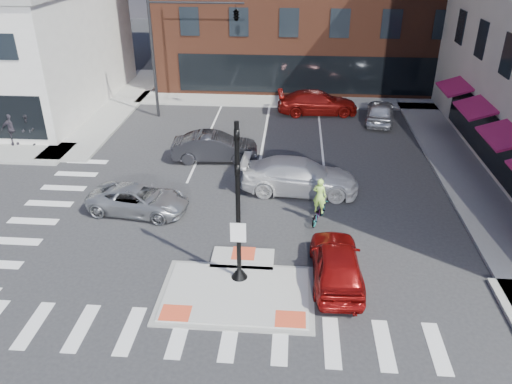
# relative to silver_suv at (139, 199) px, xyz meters

# --- Properties ---
(ground) EXTENTS (120.00, 120.00, 0.00)m
(ground) POSITION_rel_silver_suv_xyz_m (5.05, -5.00, -0.63)
(ground) COLOR #28282B
(ground) RESTS_ON ground
(refuge_island) EXTENTS (5.40, 4.65, 0.13)m
(refuge_island) POSITION_rel_silver_suv_xyz_m (5.05, -5.26, -0.57)
(refuge_island) COLOR gray
(refuge_island) RESTS_ON ground
(sidewalk_nw) EXTENTS (23.50, 20.50, 0.15)m
(sidewalk_nw) POSITION_rel_silver_suv_xyz_m (-11.72, 10.29, -0.55)
(sidewalk_nw) COLOR gray
(sidewalk_nw) RESTS_ON ground
(sidewalk_e) EXTENTS (3.00, 24.00, 0.15)m
(sidewalk_e) POSITION_rel_silver_suv_xyz_m (15.85, 5.00, -0.55)
(sidewalk_e) COLOR gray
(sidewalk_e) RESTS_ON ground
(sidewalk_n) EXTENTS (26.00, 3.00, 0.15)m
(sidewalk_n) POSITION_rel_silver_suv_xyz_m (8.05, 17.00, -0.55)
(sidewalk_n) COLOR gray
(sidewalk_n) RESTS_ON ground
(signal_pole) EXTENTS (0.60, 0.60, 5.98)m
(signal_pole) POSITION_rel_silver_suv_xyz_m (5.05, -4.60, 1.73)
(signal_pole) COLOR black
(signal_pole) RESTS_ON refuge_island
(mast_arm_signal) EXTENTS (6.10, 2.24, 8.00)m
(mast_arm_signal) POSITION_rel_silver_suv_xyz_m (1.57, 13.00, 5.58)
(mast_arm_signal) COLOR black
(mast_arm_signal) RESTS_ON ground
(silver_suv) EXTENTS (4.73, 2.63, 1.25)m
(silver_suv) POSITION_rel_silver_suv_xyz_m (0.00, 0.00, 0.00)
(silver_suv) COLOR #A5A8AC
(silver_suv) RESTS_ON ground
(red_sedan) EXTENTS (1.88, 4.43, 1.49)m
(red_sedan) POSITION_rel_silver_suv_xyz_m (8.55, -4.32, 0.12)
(red_sedan) COLOR maroon
(red_sedan) RESTS_ON ground
(white_pickup) EXTENTS (5.78, 2.62, 1.64)m
(white_pickup) POSITION_rel_silver_suv_xyz_m (7.20, 2.58, 0.20)
(white_pickup) COLOR silver
(white_pickup) RESTS_ON ground
(bg_car_dark) EXTENTS (4.77, 1.98, 1.54)m
(bg_car_dark) POSITION_rel_silver_suv_xyz_m (2.55, 6.00, 0.14)
(bg_car_dark) COLOR #242429
(bg_car_dark) RESTS_ON ground
(bg_car_silver) EXTENTS (2.50, 4.66, 1.51)m
(bg_car_silver) POSITION_rel_silver_suv_xyz_m (12.51, 12.98, 0.13)
(bg_car_silver) COLOR #B9BBC1
(bg_car_silver) RESTS_ON ground
(bg_car_red) EXTENTS (5.66, 2.71, 1.59)m
(bg_car_red) POSITION_rel_silver_suv_xyz_m (8.43, 14.42, 0.17)
(bg_car_red) COLOR maroon
(bg_car_red) RESTS_ON ground
(cyclist) EXTENTS (1.08, 1.70, 2.06)m
(cyclist) POSITION_rel_silver_suv_xyz_m (8.05, -0.20, 0.07)
(cyclist) COLOR #3F3F44
(cyclist) RESTS_ON ground
(pedestrian_a) EXTENTS (1.16, 1.13, 1.89)m
(pedestrian_a) POSITION_rel_silver_suv_xyz_m (-8.50, 7.00, 0.47)
(pedestrian_a) COLOR black
(pedestrian_a) RESTS_ON sidewalk_nw
(pedestrian_b) EXTENTS (1.19, 0.88, 1.88)m
(pedestrian_b) POSITION_rel_silver_suv_xyz_m (-9.54, 7.00, 0.46)
(pedestrian_b) COLOR #312D37
(pedestrian_b) RESTS_ON sidewalk_nw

